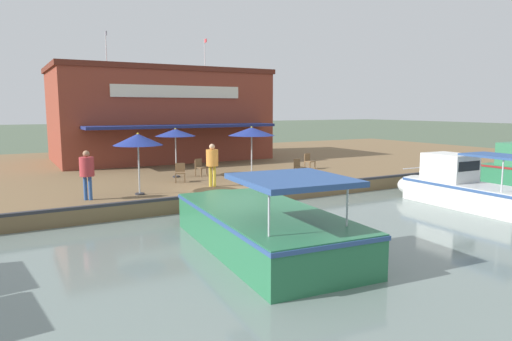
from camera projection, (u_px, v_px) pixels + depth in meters
The scene contains 16 objects.
ground_plane at pixel (238, 209), 17.92m from camera, with size 220.00×220.00×0.00m, color #4C5B47.
quay_deck at pixel (154, 169), 27.35m from camera, with size 22.00×56.00×0.60m, color brown.
quay_edge_fender at pixel (237, 192), 17.91m from camera, with size 0.20×50.40×0.10m, color #2D2D33.
waterfront_restaurant at pixel (160, 114), 29.92m from camera, with size 9.06×13.29×7.98m.
patio_umbrella_back_row at pixel (138, 140), 17.34m from camera, with size 1.87×1.87×2.39m.
patio_umbrella_by_entrance at pixel (252, 132), 20.75m from camera, with size 2.12×2.12×2.49m.
patio_umbrella_mid_patio_left at pixel (175, 133), 21.79m from camera, with size 1.91×1.91×2.37m.
cafe_chair_back_row_seat at pixel (180, 172), 20.58m from camera, with size 0.56×0.56×0.85m.
cafe_chair_under_first_umbrella at pixel (299, 166), 22.39m from camera, with size 0.54×0.54×0.85m.
cafe_chair_facing_river at pixel (309, 160), 25.05m from camera, with size 0.53×0.53×0.85m.
cafe_chair_beside_entrance at pixel (200, 166), 22.42m from camera, with size 0.56×0.56×0.85m.
person_near_entrance at pixel (212, 160), 19.31m from camera, with size 0.51×0.51×1.82m.
person_at_quay_edge at pixel (87, 169), 16.43m from camera, with size 0.51×0.51×1.81m.
motorboat_second_along at pixel (253, 221), 13.09m from camera, with size 8.07×3.50×2.21m.
motorboat_mid_row at pixel (454, 187), 18.30m from camera, with size 5.85×1.92×2.15m.
tree_behind_restaurant at pixel (130, 99), 33.06m from camera, with size 3.92×3.73×5.97m.
Camera 1 is at (15.61, -8.05, 3.90)m, focal length 32.00 mm.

